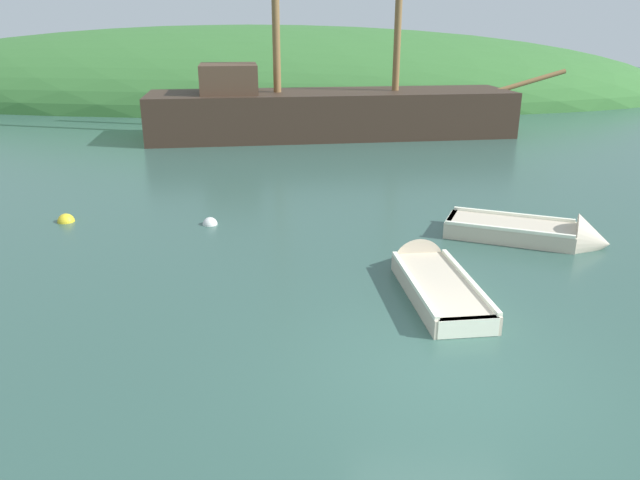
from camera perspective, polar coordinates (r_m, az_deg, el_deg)
The scene contains 7 objects.
ground_plane at distance 8.41m, azimuth 11.94°, elevation -12.38°, with size 120.00×120.00×0.00m, color #33564C.
shore_hill at distance 41.11m, azimuth -6.52°, elevation 13.58°, with size 53.90×21.90×8.59m, color #387033.
sailing_ship at distance 25.21m, azimuth 0.74°, elevation 11.34°, with size 17.38×5.95×12.66m.
rowboat_center at distance 10.97m, azimuth 10.40°, elevation -3.74°, with size 1.53×3.55×0.99m.
rowboat_outer_right at distance 13.77m, azimuth 19.89°, elevation 0.37°, with size 3.55×2.23×1.15m.
buoy_white at distance 14.27m, azimuth -10.35°, elevation 1.46°, with size 0.34×0.34×0.34m, color white.
buoy_yellow at distance 15.44m, azimuth -22.86°, elevation 1.60°, with size 0.39×0.39×0.39m, color yellow.
Camera 1 is at (-1.46, -7.00, 4.43)m, focal length 33.85 mm.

